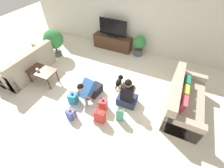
{
  "coord_description": "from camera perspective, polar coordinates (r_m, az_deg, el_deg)",
  "views": [
    {
      "loc": [
        1.77,
        -2.71,
        3.36
      ],
      "look_at": [
        0.54,
        -0.03,
        0.45
      ],
      "focal_mm": 24.0,
      "sensor_mm": 36.0,
      "label": 1
    }
  ],
  "objects": [
    {
      "name": "ground_plane",
      "position": [
        4.67,
        -5.92,
        -1.73
      ],
      "size": [
        16.0,
        16.0,
        0.0
      ],
      "primitive_type": "plane",
      "color": "beige"
    },
    {
      "name": "wall_back",
      "position": [
        5.99,
        6.49,
        24.29
      ],
      "size": [
        8.4,
        0.06,
        2.6
      ],
      "color": "beige",
      "rests_on": "ground_plane"
    },
    {
      "name": "sofa_left",
      "position": [
        5.73,
        -29.49,
        6.07
      ],
      "size": [
        0.84,
        1.83,
        0.86
      ],
      "rotation": [
        0.0,
        0.0,
        -1.57
      ],
      "color": "tan",
      "rests_on": "ground_plane"
    },
    {
      "name": "sofa_right",
      "position": [
        4.34,
        25.42,
        -5.73
      ],
      "size": [
        0.84,
        1.83,
        0.86
      ],
      "rotation": [
        0.0,
        0.0,
        1.57
      ],
      "color": "tan",
      "rests_on": "ground_plane"
    },
    {
      "name": "coffee_table",
      "position": [
        5.07,
        -25.25,
        4.23
      ],
      "size": [
        0.89,
        0.51,
        0.48
      ],
      "color": "#472D1E",
      "rests_on": "ground_plane"
    },
    {
      "name": "tv_console",
      "position": [
        6.35,
        0.27,
        15.6
      ],
      "size": [
        1.56,
        0.42,
        0.55
      ],
      "color": "#472D1E",
      "rests_on": "ground_plane"
    },
    {
      "name": "tv",
      "position": [
        6.1,
        0.29,
        20.28
      ],
      "size": [
        1.11,
        0.2,
        0.66
      ],
      "color": "black",
      "rests_on": "tv_console"
    },
    {
      "name": "potted_plant_corner_left",
      "position": [
        6.11,
        -21.34,
        15.39
      ],
      "size": [
        0.7,
        0.7,
        1.04
      ],
      "color": "#4C4C51",
      "rests_on": "ground_plane"
    },
    {
      "name": "potted_plant_back_right",
      "position": [
        5.9,
        10.43,
        14.66
      ],
      "size": [
        0.45,
        0.45,
        0.79
      ],
      "color": "#4C4C51",
      "rests_on": "ground_plane"
    },
    {
      "name": "person_kneeling",
      "position": [
        4.2,
        -8.48,
        -2.06
      ],
      "size": [
        0.43,
        0.83,
        0.79
      ],
      "rotation": [
        0.0,
        0.0,
        -0.15
      ],
      "color": "#23232D",
      "rests_on": "ground_plane"
    },
    {
      "name": "person_sitting",
      "position": [
        4.03,
        5.84,
        -4.29
      ],
      "size": [
        0.53,
        0.48,
        0.92
      ],
      "rotation": [
        0.0,
        0.0,
        3.16
      ],
      "color": "#283351",
      "rests_on": "ground_plane"
    },
    {
      "name": "dog",
      "position": [
        4.52,
        2.75,
        1.03
      ],
      "size": [
        0.19,
        0.52,
        0.37
      ],
      "rotation": [
        0.0,
        0.0,
        3.22
      ],
      "color": "black",
      "rests_on": "ground_plane"
    },
    {
      "name": "gift_box_a",
      "position": [
        4.02,
        -15.34,
        -10.91
      ],
      "size": [
        0.22,
        0.21,
        0.35
      ],
      "rotation": [
        0.0,
        0.0,
        -0.13
      ],
      "color": "#3D51BC",
      "rests_on": "ground_plane"
    },
    {
      "name": "gift_box_b",
      "position": [
        4.02,
        -3.39,
        -7.8
      ],
      "size": [
        0.23,
        0.24,
        0.41
      ],
      "rotation": [
        0.0,
        0.0,
        0.17
      ],
      "color": "red",
      "rests_on": "ground_plane"
    },
    {
      "name": "gift_box_c",
      "position": [
        4.32,
        -14.56,
        -5.14
      ],
      "size": [
        0.27,
        0.27,
        0.38
      ],
      "rotation": [
        0.0,
        0.0,
        0.23
      ],
      "color": "teal",
      "rests_on": "ground_plane"
    },
    {
      "name": "gift_bag_a",
      "position": [
        3.81,
        3.03,
        -11.65
      ],
      "size": [
        0.2,
        0.14,
        0.42
      ],
      "rotation": [
        0.0,
        0.0,
        0.2
      ],
      "color": "#4CA384",
      "rests_on": "ground_plane"
    },
    {
      "name": "gift_bag_b",
      "position": [
        3.8,
        -4.7,
        -12.12
      ],
      "size": [
        0.27,
        0.18,
        0.4
      ],
      "rotation": [
        0.0,
        0.0,
        0.06
      ],
      "color": "red",
      "rests_on": "ground_plane"
    },
    {
      "name": "mug",
      "position": [
        5.01,
        -26.53,
        4.85
      ],
      "size": [
        0.12,
        0.08,
        0.09
      ],
      "color": "silver",
      "rests_on": "coffee_table"
    }
  ]
}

